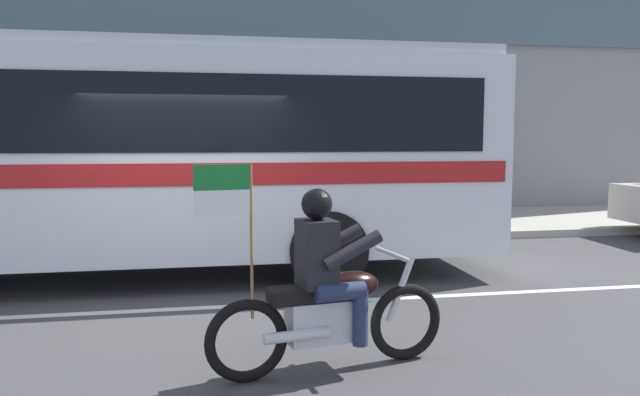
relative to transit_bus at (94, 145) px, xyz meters
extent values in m
plane|color=#3D3D3F|center=(1.29, -1.19, -1.88)|extent=(60.00, 60.00, 0.00)
cube|color=#A39E93|center=(1.29, 3.91, -1.81)|extent=(28.00, 3.80, 0.15)
cube|color=silver|center=(1.29, -1.79, -1.88)|extent=(26.60, 0.14, 0.01)
cube|color=#4C606B|center=(1.29, 5.77, 3.16)|extent=(25.76, 0.10, 1.40)
cube|color=silver|center=(0.00, 0.01, -0.15)|extent=(11.20, 2.58, 2.70)
cube|color=black|center=(0.00, 0.01, 0.40)|extent=(10.30, 2.62, 0.96)
cube|color=red|center=(0.00, 0.01, -0.35)|extent=(10.98, 2.61, 0.28)
cube|color=#BABCC3|center=(0.00, 0.01, 1.26)|extent=(10.98, 2.45, 0.16)
cylinder|color=black|center=(3.08, -1.17, -1.36)|extent=(1.04, 0.30, 1.04)
torus|color=black|center=(3.29, -3.77, -1.54)|extent=(0.70, 0.21, 0.69)
torus|color=black|center=(1.86, -4.02, -1.54)|extent=(0.70, 0.21, 0.69)
cube|color=silver|center=(2.52, -3.90, -1.44)|extent=(0.68, 0.39, 0.36)
ellipsoid|color=black|center=(2.77, -3.86, -1.16)|extent=(0.52, 0.36, 0.24)
cube|color=black|center=(2.33, -3.94, -1.20)|extent=(0.60, 0.35, 0.12)
cylinder|color=silver|center=(3.23, -3.78, -1.24)|extent=(0.28, 0.10, 0.58)
cylinder|color=silver|center=(3.15, -3.79, -0.92)|extent=(0.15, 0.64, 0.04)
cylinder|color=silver|center=(2.26, -4.11, -1.49)|extent=(0.56, 0.18, 0.09)
cube|color=black|center=(2.45, -3.91, -0.86)|extent=(0.34, 0.40, 0.56)
sphere|color=black|center=(2.45, -3.91, -0.45)|extent=(0.26, 0.26, 0.26)
cylinder|color=#232D4C|center=(2.56, -3.71, -1.16)|extent=(0.44, 0.22, 0.15)
cylinder|color=#232D4C|center=(2.74, -3.68, -1.40)|extent=(0.13, 0.13, 0.46)
cylinder|color=#232D4C|center=(2.62, -4.07, -1.16)|extent=(0.44, 0.22, 0.15)
cylinder|color=#232D4C|center=(2.80, -4.03, -1.40)|extent=(0.13, 0.13, 0.46)
cylinder|color=black|center=(2.66, -3.67, -0.82)|extent=(0.53, 0.20, 0.32)
cylinder|color=black|center=(2.72, -4.07, -0.82)|extent=(0.53, 0.20, 0.32)
cylinder|color=olive|center=(1.91, -4.01, -0.73)|extent=(0.02, 0.02, 1.25)
cube|color=#197233|center=(1.68, -4.05, -0.21)|extent=(0.44, 0.10, 0.20)
cube|color=white|center=(1.68, -4.05, -0.41)|extent=(0.44, 0.10, 0.20)
cylinder|color=red|center=(1.05, 2.90, -1.44)|extent=(0.22, 0.22, 0.58)
sphere|color=red|center=(1.05, 2.90, -1.08)|extent=(0.20, 0.20, 0.20)
cylinder|color=red|center=(1.05, 2.76, -1.41)|extent=(0.09, 0.10, 0.09)
camera|label=1|loc=(1.61, -8.76, 0.10)|focal=33.66mm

